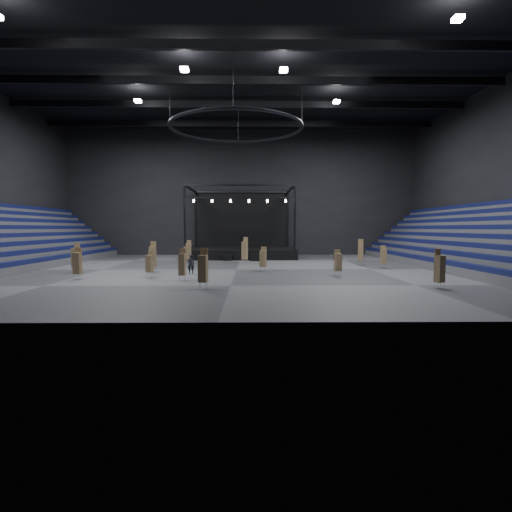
{
  "coord_description": "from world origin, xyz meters",
  "views": [
    {
      "loc": [
        1.38,
        -37.1,
        3.85
      ],
      "look_at": [
        1.79,
        -2.0,
        1.4
      ],
      "focal_mm": 28.0,
      "sensor_mm": 36.0,
      "label": 1
    }
  ],
  "objects_px": {
    "flight_case_right": "(257,258)",
    "chair_stack_13": "(150,263)",
    "chair_stack_7": "(182,264)",
    "flight_case_mid": "(256,257)",
    "chair_stack_9": "(189,251)",
    "chair_stack_3": "(263,258)",
    "chair_stack_11": "(76,257)",
    "stage": "(241,246)",
    "chair_stack_8": "(203,268)",
    "chair_stack_6": "(439,268)",
    "chair_stack_0": "(77,263)",
    "chair_stack_4": "(245,250)",
    "crew_member": "(337,259)",
    "chair_stack_2": "(187,253)",
    "chair_stack_10": "(338,262)",
    "chair_stack_5": "(383,256)",
    "chair_stack_1": "(153,256)",
    "flight_case_left": "(227,258)",
    "man_center": "(191,264)",
    "chair_stack_12": "(361,252)"
  },
  "relations": [
    {
      "from": "chair_stack_1",
      "to": "chair_stack_2",
      "type": "bearing_deg",
      "value": 84.55
    },
    {
      "from": "chair_stack_11",
      "to": "chair_stack_13",
      "type": "height_order",
      "value": "chair_stack_11"
    },
    {
      "from": "chair_stack_9",
      "to": "chair_stack_0",
      "type": "bearing_deg",
      "value": -122.26
    },
    {
      "from": "chair_stack_11",
      "to": "chair_stack_13",
      "type": "distance_m",
      "value": 8.2
    },
    {
      "from": "chair_stack_10",
      "to": "crew_member",
      "type": "xyz_separation_m",
      "value": [
        1.17,
        5.85,
        -0.19
      ]
    },
    {
      "from": "chair_stack_4",
      "to": "chair_stack_7",
      "type": "relative_size",
      "value": 1.22
    },
    {
      "from": "chair_stack_5",
      "to": "chair_stack_8",
      "type": "xyz_separation_m",
      "value": [
        -15.67,
        -12.69,
        0.16
      ]
    },
    {
      "from": "chair_stack_4",
      "to": "chair_stack_6",
      "type": "xyz_separation_m",
      "value": [
        12.7,
        -18.28,
        -0.17
      ]
    },
    {
      "from": "chair_stack_3",
      "to": "chair_stack_6",
      "type": "relative_size",
      "value": 0.87
    },
    {
      "from": "crew_member",
      "to": "stage",
      "type": "bearing_deg",
      "value": 8.46
    },
    {
      "from": "chair_stack_2",
      "to": "chair_stack_11",
      "type": "height_order",
      "value": "chair_stack_11"
    },
    {
      "from": "chair_stack_9",
      "to": "chair_stack_10",
      "type": "height_order",
      "value": "chair_stack_9"
    },
    {
      "from": "chair_stack_0",
      "to": "chair_stack_6",
      "type": "bearing_deg",
      "value": -6.83
    },
    {
      "from": "chair_stack_2",
      "to": "chair_stack_8",
      "type": "bearing_deg",
      "value": -56.44
    },
    {
      "from": "chair_stack_0",
      "to": "chair_stack_12",
      "type": "height_order",
      "value": "chair_stack_12"
    },
    {
      "from": "flight_case_mid",
      "to": "chair_stack_0",
      "type": "height_order",
      "value": "chair_stack_0"
    },
    {
      "from": "chair_stack_1",
      "to": "chair_stack_2",
      "type": "distance_m",
      "value": 8.84
    },
    {
      "from": "flight_case_right",
      "to": "chair_stack_11",
      "type": "bearing_deg",
      "value": -142.56
    },
    {
      "from": "chair_stack_8",
      "to": "chair_stack_13",
      "type": "bearing_deg",
      "value": 139.64
    },
    {
      "from": "chair_stack_11",
      "to": "chair_stack_13",
      "type": "relative_size",
      "value": 1.23
    },
    {
      "from": "flight_case_left",
      "to": "crew_member",
      "type": "bearing_deg",
      "value": -41.21
    },
    {
      "from": "flight_case_mid",
      "to": "crew_member",
      "type": "xyz_separation_m",
      "value": [
        7.57,
        -8.92,
        0.52
      ]
    },
    {
      "from": "stage",
      "to": "chair_stack_7",
      "type": "xyz_separation_m",
      "value": [
        -3.71,
        -24.06,
        -0.23
      ]
    },
    {
      "from": "chair_stack_9",
      "to": "flight_case_right",
      "type": "bearing_deg",
      "value": 19.52
    },
    {
      "from": "chair_stack_1",
      "to": "chair_stack_11",
      "type": "bearing_deg",
      "value": -174.0
    },
    {
      "from": "chair_stack_6",
      "to": "man_center",
      "type": "distance_m",
      "value": 19.16
    },
    {
      "from": "flight_case_mid",
      "to": "chair_stack_9",
      "type": "bearing_deg",
      "value": -156.69
    },
    {
      "from": "man_center",
      "to": "flight_case_mid",
      "type": "bearing_deg",
      "value": -123.61
    },
    {
      "from": "chair_stack_7",
      "to": "chair_stack_9",
      "type": "relative_size",
      "value": 0.93
    },
    {
      "from": "stage",
      "to": "chair_stack_2",
      "type": "relative_size",
      "value": 6.37
    },
    {
      "from": "flight_case_mid",
      "to": "chair_stack_13",
      "type": "relative_size",
      "value": 0.64
    },
    {
      "from": "chair_stack_5",
      "to": "chair_stack_13",
      "type": "distance_m",
      "value": 21.62
    },
    {
      "from": "chair_stack_7",
      "to": "flight_case_mid",
      "type": "bearing_deg",
      "value": 77.63
    },
    {
      "from": "stage",
      "to": "chair_stack_10",
      "type": "bearing_deg",
      "value": -68.73
    },
    {
      "from": "chair_stack_9",
      "to": "chair_stack_4",
      "type": "bearing_deg",
      "value": -7.99
    },
    {
      "from": "stage",
      "to": "chair_stack_9",
      "type": "relative_size",
      "value": 5.48
    },
    {
      "from": "chair_stack_6",
      "to": "chair_stack_7",
      "type": "distance_m",
      "value": 17.58
    },
    {
      "from": "flight_case_mid",
      "to": "chair_stack_13",
      "type": "height_order",
      "value": "chair_stack_13"
    },
    {
      "from": "chair_stack_0",
      "to": "crew_member",
      "type": "distance_m",
      "value": 22.58
    },
    {
      "from": "chair_stack_7",
      "to": "chair_stack_10",
      "type": "height_order",
      "value": "chair_stack_7"
    },
    {
      "from": "flight_case_mid",
      "to": "chair_stack_9",
      "type": "relative_size",
      "value": 0.52
    },
    {
      "from": "flight_case_left",
      "to": "flight_case_mid",
      "type": "xyz_separation_m",
      "value": [
        3.43,
        -0.71,
        0.09
      ]
    },
    {
      "from": "stage",
      "to": "chair_stack_7",
      "type": "distance_m",
      "value": 24.35
    },
    {
      "from": "stage",
      "to": "chair_stack_6",
      "type": "xyz_separation_m",
      "value": [
        13.37,
        -28.22,
        -0.14
      ]
    },
    {
      "from": "flight_case_right",
      "to": "chair_stack_13",
      "type": "distance_m",
      "value": 18.11
    },
    {
      "from": "chair_stack_3",
      "to": "chair_stack_8",
      "type": "bearing_deg",
      "value": -91.91
    },
    {
      "from": "chair_stack_0",
      "to": "chair_stack_3",
      "type": "relative_size",
      "value": 1.09
    },
    {
      "from": "chair_stack_7",
      "to": "chair_stack_11",
      "type": "distance_m",
      "value": 11.75
    },
    {
      "from": "flight_case_right",
      "to": "chair_stack_6",
      "type": "xyz_separation_m",
      "value": [
        11.33,
        -22.13,
        0.94
      ]
    },
    {
      "from": "flight_case_mid",
      "to": "chair_stack_3",
      "type": "relative_size",
      "value": 0.6
    }
  ]
}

